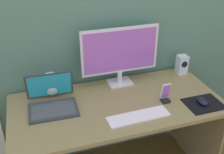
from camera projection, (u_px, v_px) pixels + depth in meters
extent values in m
cube|color=#507666|center=(100.00, 11.00, 1.91)|extent=(6.00, 0.04, 2.50)
cube|color=olive|center=(117.00, 104.00, 1.86)|extent=(1.43, 0.67, 0.03)
cube|color=#8D7850|center=(195.00, 126.00, 2.21)|extent=(0.02, 0.63, 0.69)
cube|color=silver|center=(120.00, 82.00, 2.08)|extent=(0.18, 0.14, 0.01)
cylinder|color=silver|center=(120.00, 77.00, 2.06)|extent=(0.04, 0.04, 0.09)
cube|color=silver|center=(120.00, 50.00, 1.96)|extent=(0.58, 0.02, 0.34)
cube|color=#A559BF|center=(121.00, 51.00, 1.95)|extent=(0.54, 0.00, 0.31)
cube|color=silver|center=(182.00, 65.00, 2.19)|extent=(0.08, 0.07, 0.15)
cylinder|color=black|center=(185.00, 64.00, 2.15)|extent=(0.05, 0.00, 0.05)
cube|color=#34373F|center=(53.00, 110.00, 1.77)|extent=(0.32, 0.23, 0.02)
cube|color=#47474C|center=(53.00, 110.00, 1.75)|extent=(0.28, 0.17, 0.00)
cube|color=#34373F|center=(50.00, 85.00, 1.83)|extent=(0.31, 0.07, 0.20)
cube|color=#26A5BF|center=(50.00, 85.00, 1.82)|extent=(0.29, 0.06, 0.18)
sphere|color=silver|center=(51.00, 84.00, 1.92)|extent=(0.17, 0.17, 0.17)
cube|color=white|center=(139.00, 117.00, 1.71)|extent=(0.40, 0.13, 0.01)
cube|color=black|center=(204.00, 104.00, 1.84)|extent=(0.25, 0.20, 0.00)
ellipsoid|color=black|center=(202.00, 101.00, 1.83)|extent=(0.07, 0.10, 0.04)
cube|color=black|center=(165.00, 100.00, 1.86)|extent=(0.06, 0.05, 0.02)
cube|color=silver|center=(166.00, 91.00, 1.83)|extent=(0.06, 0.03, 0.12)
cube|color=#A559BF|center=(166.00, 91.00, 1.83)|extent=(0.05, 0.02, 0.10)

